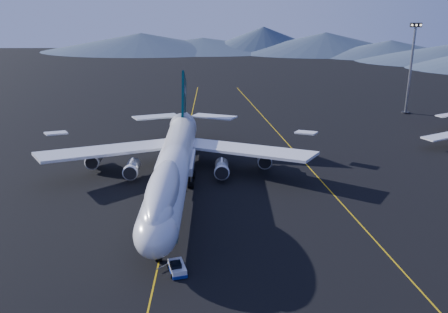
{
  "coord_description": "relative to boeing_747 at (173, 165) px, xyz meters",
  "views": [
    {
      "loc": [
        9.25,
        -92.11,
        38.89
      ],
      "look_at": [
        9.96,
        4.48,
        6.0
      ],
      "focal_mm": 40.0,
      "sensor_mm": 36.0,
      "label": 1
    }
  ],
  "objects": [
    {
      "name": "ground",
      "position": [
        -0.0,
        -0.03,
        -5.81
      ],
      "size": [
        500.0,
        500.0,
        0.0
      ],
      "primitive_type": "plane",
      "color": "black",
      "rests_on": "ground"
    },
    {
      "name": "taxiway_line_main",
      "position": [
        -0.0,
        -0.03,
        -5.8
      ],
      "size": [
        0.25,
        220.0,
        0.01
      ],
      "primitive_type": "cube",
      "color": "#C3980B",
      "rests_on": "ground"
    },
    {
      "name": "taxiway_line_side",
      "position": [
        30.0,
        9.97,
        -5.8
      ],
      "size": [
        28.08,
        198.09,
        0.01
      ],
      "primitive_type": "cube",
      "rotation": [
        0.0,
        0.0,
        0.14
      ],
      "color": "#C3980B",
      "rests_on": "ground"
    },
    {
      "name": "boeing_747",
      "position": [
        0.0,
        0.0,
        0.0
      ],
      "size": [
        59.62,
        72.43,
        19.37
      ],
      "color": "silver",
      "rests_on": "ground"
    },
    {
      "name": "pushback_tug",
      "position": [
        3.0,
        -29.53,
        -5.23
      ],
      "size": [
        3.32,
        4.69,
        1.86
      ],
      "rotation": [
        0.0,
        0.0,
        0.28
      ],
      "color": "silver",
      "rests_on": "ground"
    },
    {
      "name": "floodlight_mast",
      "position": [
        69.47,
        65.49,
        8.63
      ],
      "size": [
        3.52,
        2.64,
        28.5
      ],
      "rotation": [
        0.0,
        0.0,
        -0.28
      ],
      "color": "black",
      "rests_on": "ground"
    }
  ]
}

